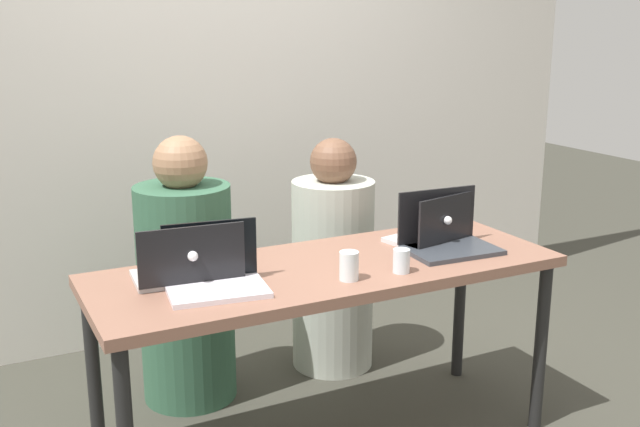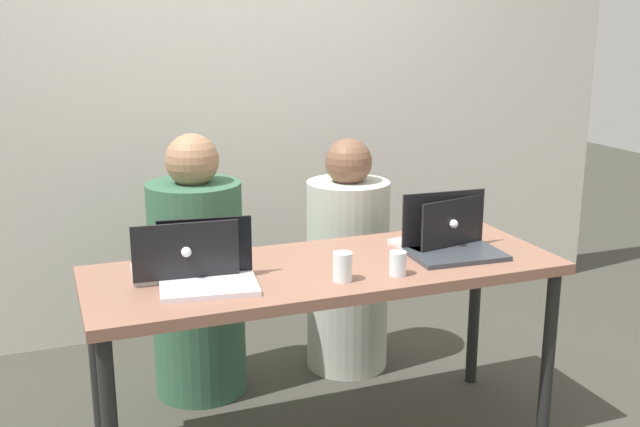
% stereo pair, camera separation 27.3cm
% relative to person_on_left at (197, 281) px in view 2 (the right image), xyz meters
% --- Properties ---
extents(back_wall, '(4.50, 0.10, 2.53)m').
position_rel_person_on_left_xyz_m(back_wall, '(0.35, 0.73, 0.76)').
color(back_wall, silver).
rests_on(back_wall, ground).
extents(desk, '(1.72, 0.62, 0.73)m').
position_rel_person_on_left_xyz_m(desk, '(0.35, -0.63, 0.15)').
color(desk, '#865C49').
rests_on(desk, ground).
extents(person_on_left, '(0.46, 0.46, 1.15)m').
position_rel_person_on_left_xyz_m(person_on_left, '(0.00, 0.00, 0.00)').
color(person_on_left, '#335D43').
rests_on(person_on_left, ground).
extents(person_on_right, '(0.43, 0.43, 1.09)m').
position_rel_person_on_left_xyz_m(person_on_right, '(0.70, -0.00, -0.03)').
color(person_on_right, '#B3B8AA').
rests_on(person_on_right, ground).
extents(laptop_front_right, '(0.36, 0.27, 0.23)m').
position_rel_person_on_left_xyz_m(laptop_front_right, '(0.85, -0.67, 0.27)').
color(laptop_front_right, '#33383F').
rests_on(laptop_front_right, desk).
extents(laptop_back_left, '(0.38, 0.26, 0.21)m').
position_rel_person_on_left_xyz_m(laptop_back_left, '(-0.15, -0.57, 0.27)').
color(laptop_back_left, '#B5B7B9').
rests_on(laptop_back_left, desk).
extents(laptop_front_left, '(0.35, 0.27, 0.21)m').
position_rel_person_on_left_xyz_m(laptop_front_left, '(-0.10, -0.68, 0.27)').
color(laptop_front_left, silver).
rests_on(laptop_front_left, desk).
extents(laptop_back_right, '(0.33, 0.27, 0.20)m').
position_rel_person_on_left_xyz_m(laptop_back_right, '(0.85, -0.57, 0.27)').
color(laptop_back_right, silver).
rests_on(laptop_back_right, desk).
extents(water_glass_center, '(0.07, 0.07, 0.10)m').
position_rel_person_on_left_xyz_m(water_glass_center, '(0.34, -0.80, 0.27)').
color(water_glass_center, white).
rests_on(water_glass_center, desk).
extents(water_glass_right, '(0.06, 0.06, 0.09)m').
position_rel_person_on_left_xyz_m(water_glass_right, '(0.55, -0.82, 0.26)').
color(water_glass_right, silver).
rests_on(water_glass_right, desk).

